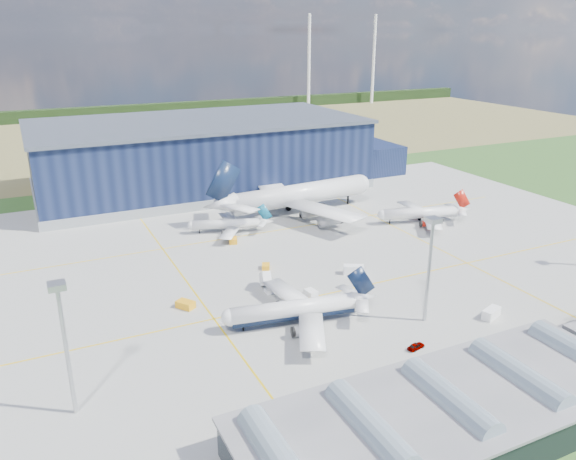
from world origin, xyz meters
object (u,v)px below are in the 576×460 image
object	(u,v)px
hangar	(207,157)
gse_van_c	(541,334)
gse_tug_a	(186,305)
gse_cart_b	(324,196)
airliner_widebody	(301,183)
car_b	(339,304)
airliner_navy	(293,300)
gse_tug_b	(266,267)
airliner_red	(420,208)
gse_van_b	(354,270)
light_mast_center	(430,253)
gse_van_a	(491,313)
airliner_regional	(226,219)
light_mast_west	(63,328)
gse_cart_a	(311,293)
gse_tug_c	(233,240)
airstair	(265,282)
car_a	(416,346)

from	to	relation	value
hangar	gse_van_c	world-z (taller)	hangar
gse_tug_a	hangar	bearing A→B (deg)	34.74
hangar	gse_cart_b	distance (m)	49.38
airliner_widebody	car_b	world-z (taller)	airliner_widebody
hangar	airliner_navy	bearing A→B (deg)	-99.22
gse_tug_b	airliner_widebody	bearing A→B (deg)	77.57
hangar	airliner_red	bearing A→B (deg)	-57.38
gse_van_b	airliner_widebody	bearing A→B (deg)	17.55
light_mast_center	gse_cart_b	distance (m)	94.56
gse_van_a	car_b	size ratio (longest dim) A/B	1.21
gse_van_c	hangar	bearing A→B (deg)	28.09
airliner_widebody	gse_van_b	world-z (taller)	airliner_widebody
airliner_navy	airliner_regional	size ratio (longest dim) A/B	1.30
gse_van_c	gse_van_b	bearing A→B (deg)	39.97
gse_van_a	gse_van_c	xyz separation A→B (m)	(2.41, -10.90, 0.01)
light_mast_west	gse_cart_a	xyz separation A→B (m)	(53.93, 20.96, -14.75)
airliner_widebody	gse_van_b	size ratio (longest dim) A/B	12.44
airliner_red	gse_van_a	bearing A→B (deg)	82.89
car_b	gse_van_a	bearing A→B (deg)	-138.93
gse_van_b	airliner_navy	bearing A→B (deg)	152.52
gse_tug_b	gse_cart_b	world-z (taller)	gse_tug_b
airliner_navy	gse_tug_c	distance (m)	50.71
hangar	gse_cart_b	bearing A→B (deg)	-46.74
gse_tug_b	gse_van_b	xyz separation A→B (m)	(18.64, -12.59, 0.53)
airliner_regional	gse_cart_b	xyz separation A→B (m)	(44.88, 19.75, -3.68)
airstair	gse_tug_b	bearing A→B (deg)	77.52
gse_cart_b	car_a	distance (m)	103.92
gse_cart_a	gse_van_c	bearing A→B (deg)	-55.74
gse_tug_c	gse_van_c	size ratio (longest dim) A/B	0.80
gse_cart_b	gse_van_c	world-z (taller)	gse_van_c
gse_cart_b	car_b	bearing A→B (deg)	-171.83
car_b	car_a	bearing A→B (deg)	177.22
gse_tug_a	gse_cart_b	size ratio (longest dim) A/B	1.49
light_mast_center	gse_cart_a	bearing A→B (deg)	127.49
gse_van_a	gse_van_b	xyz separation A→B (m)	(-14.37, 32.20, 0.11)
light_mast_west	gse_tug_a	size ratio (longest dim) A/B	5.77
gse_van_a	gse_cart_b	size ratio (longest dim) A/B	1.81
gse_cart_a	car_a	world-z (taller)	gse_cart_a
light_mast_center	airliner_red	world-z (taller)	light_mast_center
light_mast_center	gse_cart_b	xyz separation A→B (m)	(25.80, 89.75, -14.85)
airstair	airliner_regional	bearing A→B (deg)	94.59
gse_tug_c	airliner_widebody	bearing A→B (deg)	45.53
airliner_regional	airliner_red	bearing A→B (deg)	-178.09
airliner_regional	car_a	xyz separation A→B (m)	(10.42, -78.29, -3.60)
light_mast_center	car_b	bearing A→B (deg)	135.10
light_mast_west	airliner_navy	world-z (taller)	light_mast_west
airliner_red	car_a	size ratio (longest dim) A/B	8.10
light_mast_center	gse_van_a	xyz separation A→B (m)	(13.69, -5.10, -14.38)
gse_cart_a	gse_van_c	world-z (taller)	gse_van_c
airliner_red	gse_tug_a	distance (m)	87.03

